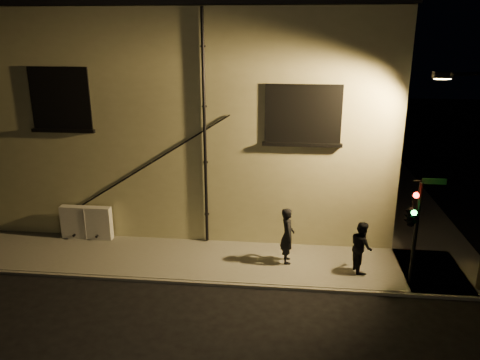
# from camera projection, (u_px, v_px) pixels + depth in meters

# --- Properties ---
(ground) EXTENTS (90.00, 90.00, 0.00)m
(ground) POSITION_uv_depth(u_px,v_px,m) (248.00, 286.00, 14.74)
(ground) COLOR black
(sidewalk) EXTENTS (21.00, 16.00, 0.12)m
(sidewalk) POSITION_uv_depth(u_px,v_px,m) (288.00, 230.00, 18.75)
(sidewalk) COLOR #636359
(sidewalk) RESTS_ON ground
(building) EXTENTS (16.20, 12.23, 8.80)m
(building) POSITION_uv_depth(u_px,v_px,m) (203.00, 103.00, 22.23)
(building) COLOR #C2BF8B
(building) RESTS_ON ground
(utility_cabinet) EXTENTS (1.94, 0.33, 1.28)m
(utility_cabinet) POSITION_uv_depth(u_px,v_px,m) (87.00, 222.00, 17.72)
(utility_cabinet) COLOR silver
(utility_cabinet) RESTS_ON sidewalk
(pedestrian_a) EXTENTS (0.55, 0.76, 1.96)m
(pedestrian_a) POSITION_uv_depth(u_px,v_px,m) (287.00, 235.00, 15.78)
(pedestrian_a) COLOR black
(pedestrian_a) RESTS_ON sidewalk
(pedestrian_b) EXTENTS (0.81, 0.95, 1.72)m
(pedestrian_b) POSITION_uv_depth(u_px,v_px,m) (361.00, 247.00, 15.23)
(pedestrian_b) COLOR black
(pedestrian_b) RESTS_ON sidewalk
(traffic_signal) EXTENTS (1.30, 2.03, 3.44)m
(traffic_signal) POSITION_uv_depth(u_px,v_px,m) (412.00, 215.00, 13.99)
(traffic_signal) COLOR black
(traffic_signal) RESTS_ON sidewalk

